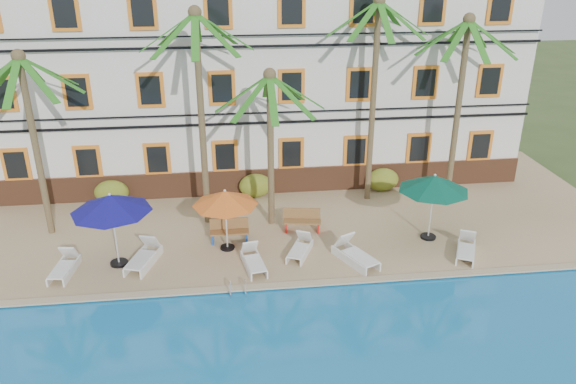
{
  "coord_description": "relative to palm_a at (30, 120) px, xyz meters",
  "views": [
    {
      "loc": [
        -1.51,
        -16.93,
        10.85
      ],
      "look_at": [
        0.87,
        3.0,
        2.0
      ],
      "focal_mm": 35.0,
      "sensor_mm": 36.0,
      "label": 1
    }
  ],
  "objects": [
    {
      "name": "pool_ladder",
      "position": [
        7.3,
        -5.08,
        -4.7
      ],
      "size": [
        0.54,
        0.74,
        0.74
      ],
      "color": "silver",
      "rests_on": "ground"
    },
    {
      "name": "hotel_building",
      "position": [
        8.59,
        5.9,
        0.43
      ],
      "size": [
        25.4,
        6.44,
        10.22
      ],
      "color": "silver",
      "rests_on": "pool_deck"
    },
    {
      "name": "umbrella_red",
      "position": [
        7.01,
        -2.17,
        -2.6
      ],
      "size": [
        2.46,
        2.46,
        2.46
      ],
      "color": "black",
      "rests_on": "pool_deck"
    },
    {
      "name": "palm_d",
      "position": [
        13.44,
        1.74,
        0.92
      ],
      "size": [
        4.19,
        4.19,
        8.87
      ],
      "color": "brown",
      "rests_on": "pool_deck"
    },
    {
      "name": "lounger_f",
      "position": [
        15.81,
        -3.73,
        -4.43
      ],
      "size": [
        1.34,
        1.87,
        0.84
      ],
      "color": "silver",
      "rests_on": "pool_deck"
    },
    {
      "name": "shrub_left",
      "position": [
        1.99,
        2.52,
        -4.15
      ],
      "size": [
        1.5,
        0.9,
        1.1
      ],
      "primitive_type": "ellipsoid",
      "color": "#23601B",
      "rests_on": "pool_deck"
    },
    {
      "name": "palm_e",
      "position": [
        16.93,
        0.99,
        0.53
      ],
      "size": [
        4.19,
        4.19,
        8.18
      ],
      "color": "brown",
      "rests_on": "pool_deck"
    },
    {
      "name": "lounger_e",
      "position": [
        11.6,
        -3.69,
        -4.39
      ],
      "size": [
        1.52,
        2.11,
        0.95
      ],
      "color": "silver",
      "rests_on": "pool_deck"
    },
    {
      "name": "lounger_c",
      "position": [
        7.91,
        -3.63,
        -4.43
      ],
      "size": [
        0.92,
        1.83,
        0.83
      ],
      "color": "silver",
      "rests_on": "pool_deck"
    },
    {
      "name": "lounger_b",
      "position": [
        3.99,
        -2.94,
        -4.4
      ],
      "size": [
        1.25,
        2.06,
        0.92
      ],
      "color": "silver",
      "rests_on": "pool_deck"
    },
    {
      "name": "lounger_d",
      "position": [
        9.7,
        -2.93,
        -4.44
      ],
      "size": [
        1.23,
        1.76,
        0.79
      ],
      "color": "silver",
      "rests_on": "pool_deck"
    },
    {
      "name": "shrub_right",
      "position": [
        14.35,
        2.52,
        -4.15
      ],
      "size": [
        1.5,
        0.9,
        1.1
      ],
      "primitive_type": "ellipsoid",
      "color": "#23601B",
      "rests_on": "pool_deck"
    },
    {
      "name": "palm_a",
      "position": [
        0.0,
        0.0,
        0.0
      ],
      "size": [
        4.19,
        4.19,
        7.27
      ],
      "color": "brown",
      "rests_on": "pool_deck"
    },
    {
      "name": "bench_left",
      "position": [
        7.11,
        -1.59,
        -4.23
      ],
      "size": [
        1.51,
        0.49,
        0.93
      ],
      "color": "olive",
      "rests_on": "pool_deck"
    },
    {
      "name": "ground",
      "position": [
        8.59,
        -4.08,
        -4.95
      ],
      "size": [
        100.0,
        100.0,
        0.0
      ],
      "primitive_type": "plane",
      "color": "#384C23",
      "rests_on": "ground"
    },
    {
      "name": "umbrella_green",
      "position": [
        14.9,
        -2.25,
        -2.37
      ],
      "size": [
        2.73,
        2.73,
        2.72
      ],
      "color": "black",
      "rests_on": "pool_deck"
    },
    {
      "name": "palm_b",
      "position": [
        6.25,
        0.23,
        0.8
      ],
      "size": [
        4.19,
        4.19,
        8.65
      ],
      "color": "brown",
      "rests_on": "pool_deck"
    },
    {
      "name": "lounger_a",
      "position": [
        1.28,
        -3.24,
        -4.43
      ],
      "size": [
        0.82,
        1.8,
        0.82
      ],
      "color": "silver",
      "rests_on": "pool_deck"
    },
    {
      "name": "umbrella_blue",
      "position": [
        3.08,
        -2.85,
        -2.29
      ],
      "size": [
        2.83,
        2.83,
        2.82
      ],
      "color": "black",
      "rests_on": "pool_deck"
    },
    {
      "name": "bench_right",
      "position": [
        10.05,
        -1.03,
        -4.23
      ],
      "size": [
        1.55,
        0.69,
        0.93
      ],
      "color": "olive",
      "rests_on": "pool_deck"
    },
    {
      "name": "pool_deck",
      "position": [
        8.59,
        0.92,
        -4.82
      ],
      "size": [
        30.0,
        12.0,
        0.25
      ],
      "primitive_type": "cube",
      "color": "tan",
      "rests_on": "ground"
    },
    {
      "name": "shrub_mid",
      "position": [
        8.4,
        2.52,
        -4.15
      ],
      "size": [
        1.5,
        0.9,
        1.1
      ],
      "primitive_type": "ellipsoid",
      "color": "#23601B",
      "rests_on": "pool_deck"
    },
    {
      "name": "pool_coping",
      "position": [
        8.59,
        -4.98,
        -4.67
      ],
      "size": [
        30.0,
        0.35,
        0.06
      ],
      "primitive_type": "cube",
      "color": "tan",
      "rests_on": "pool_deck"
    },
    {
      "name": "palm_c",
      "position": [
        8.88,
        -0.21,
        -0.49
      ],
      "size": [
        4.19,
        4.19,
        6.44
      ],
      "color": "brown",
      "rests_on": "pool_deck"
    }
  ]
}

